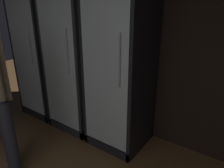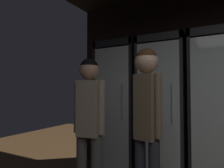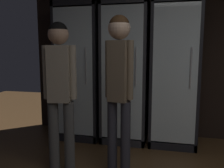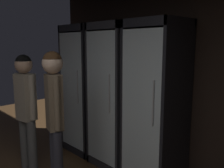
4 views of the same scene
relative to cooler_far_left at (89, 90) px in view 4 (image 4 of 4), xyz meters
The scene contains 5 objects.
cooler_far_left is the anchor object (origin of this frame).
cooler_left 0.69m from the cooler_far_left, ahead, with size 0.64×0.62×2.03m.
cooler_center 1.37m from the cooler_far_left, ahead, with size 0.64×0.62×2.03m.
shopper_near 1.16m from the cooler_far_left, 81.40° to the right, with size 0.36×0.21×1.62m.
shopper_far 1.37m from the cooler_far_left, 54.14° to the right, with size 0.30×0.22×1.67m.
Camera 4 is at (0.94, 0.31, 1.75)m, focal length 38.68 mm.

